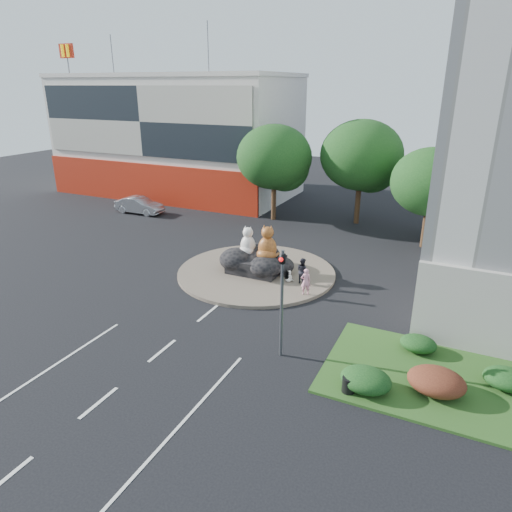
{
  "coord_description": "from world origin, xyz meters",
  "views": [
    {
      "loc": [
        11.53,
        -14.3,
        11.36
      ],
      "look_at": [
        0.89,
        8.09,
        2.0
      ],
      "focal_mm": 32.0,
      "sensor_mm": 36.0,
      "label": 1
    }
  ],
  "objects_px": {
    "pedestrian_pink": "(306,281)",
    "kitten_calico": "(233,265)",
    "cat_tabby": "(267,242)",
    "litter_bin": "(349,385)",
    "pedestrian_dark": "(302,271)",
    "cat_white": "(248,241)",
    "kitten_white": "(289,276)",
    "parked_car": "(139,205)"
  },
  "relations": [
    {
      "from": "pedestrian_pink",
      "to": "kitten_calico",
      "type": "bearing_deg",
      "value": -46.05
    },
    {
      "from": "cat_tabby",
      "to": "litter_bin",
      "type": "relative_size",
      "value": 3.51
    },
    {
      "from": "kitten_calico",
      "to": "pedestrian_dark",
      "type": "height_order",
      "value": "pedestrian_dark"
    },
    {
      "from": "cat_white",
      "to": "kitten_calico",
      "type": "xyz_separation_m",
      "value": [
        -0.68,
        -0.83,
        -1.47
      ]
    },
    {
      "from": "cat_white",
      "to": "pedestrian_pink",
      "type": "distance_m",
      "value": 5.27
    },
    {
      "from": "pedestrian_pink",
      "to": "cat_white",
      "type": "bearing_deg",
      "value": -56.86
    },
    {
      "from": "kitten_calico",
      "to": "litter_bin",
      "type": "relative_size",
      "value": 1.24
    },
    {
      "from": "cat_white",
      "to": "kitten_white",
      "type": "height_order",
      "value": "cat_white"
    },
    {
      "from": "parked_car",
      "to": "cat_white",
      "type": "bearing_deg",
      "value": -119.64
    },
    {
      "from": "cat_tabby",
      "to": "kitten_calico",
      "type": "distance_m",
      "value": 2.75
    },
    {
      "from": "cat_white",
      "to": "pedestrian_dark",
      "type": "distance_m",
      "value": 4.21
    },
    {
      "from": "kitten_calico",
      "to": "pedestrian_dark",
      "type": "distance_m",
      "value": 4.69
    },
    {
      "from": "cat_tabby",
      "to": "kitten_calico",
      "type": "xyz_separation_m",
      "value": [
        -2.13,
        -0.61,
        -1.63
      ]
    },
    {
      "from": "pedestrian_pink",
      "to": "parked_car",
      "type": "relative_size",
      "value": 0.33
    },
    {
      "from": "pedestrian_pink",
      "to": "pedestrian_dark",
      "type": "bearing_deg",
      "value": -95.43
    },
    {
      "from": "kitten_calico",
      "to": "pedestrian_pink",
      "type": "distance_m",
      "value": 5.54
    },
    {
      "from": "cat_tabby",
      "to": "pedestrian_dark",
      "type": "height_order",
      "value": "cat_tabby"
    },
    {
      "from": "cat_tabby",
      "to": "parked_car",
      "type": "bearing_deg",
      "value": 144.23
    },
    {
      "from": "pedestrian_dark",
      "to": "litter_bin",
      "type": "distance_m",
      "value": 10.24
    },
    {
      "from": "parked_car",
      "to": "cat_tabby",
      "type": "bearing_deg",
      "value": -118.15
    },
    {
      "from": "kitten_white",
      "to": "parked_car",
      "type": "distance_m",
      "value": 20.76
    },
    {
      "from": "kitten_white",
      "to": "pedestrian_dark",
      "type": "relative_size",
      "value": 0.46
    },
    {
      "from": "pedestrian_dark",
      "to": "litter_bin",
      "type": "xyz_separation_m",
      "value": [
        5.13,
        -8.84,
        -0.56
      ]
    },
    {
      "from": "kitten_white",
      "to": "pedestrian_pink",
      "type": "xyz_separation_m",
      "value": [
        1.49,
        -1.26,
        0.41
      ]
    },
    {
      "from": "kitten_calico",
      "to": "litter_bin",
      "type": "height_order",
      "value": "kitten_calico"
    },
    {
      "from": "kitten_white",
      "to": "parked_car",
      "type": "bearing_deg",
      "value": 106.63
    },
    {
      "from": "cat_white",
      "to": "pedestrian_pink",
      "type": "xyz_separation_m",
      "value": [
        4.68,
        -2.16,
        -1.09
      ]
    },
    {
      "from": "cat_white",
      "to": "cat_tabby",
      "type": "distance_m",
      "value": 1.48
    },
    {
      "from": "parked_car",
      "to": "pedestrian_dark",
      "type": "bearing_deg",
      "value": -116.46
    },
    {
      "from": "cat_tabby",
      "to": "parked_car",
      "type": "relative_size",
      "value": 0.48
    },
    {
      "from": "pedestrian_pink",
      "to": "pedestrian_dark",
      "type": "relative_size",
      "value": 0.98
    },
    {
      "from": "kitten_calico",
      "to": "parked_car",
      "type": "bearing_deg",
      "value": 166.6
    },
    {
      "from": "cat_white",
      "to": "kitten_white",
      "type": "distance_m",
      "value": 3.64
    },
    {
      "from": "pedestrian_pink",
      "to": "cat_tabby",
      "type": "bearing_deg",
      "value": -63.07
    },
    {
      "from": "kitten_calico",
      "to": "parked_car",
      "type": "xyz_separation_m",
      "value": [
        -14.76,
        9.08,
        0.17
      ]
    },
    {
      "from": "cat_tabby",
      "to": "pedestrian_pink",
      "type": "relative_size",
      "value": 1.44
    },
    {
      "from": "kitten_calico",
      "to": "pedestrian_dark",
      "type": "bearing_deg",
      "value": 18.68
    },
    {
      "from": "pedestrian_pink",
      "to": "parked_car",
      "type": "bearing_deg",
      "value": -59.47
    },
    {
      "from": "kitten_calico",
      "to": "kitten_white",
      "type": "height_order",
      "value": "kitten_calico"
    },
    {
      "from": "cat_white",
      "to": "pedestrian_dark",
      "type": "height_order",
      "value": "cat_white"
    },
    {
      "from": "kitten_white",
      "to": "pedestrian_pink",
      "type": "height_order",
      "value": "pedestrian_pink"
    },
    {
      "from": "kitten_calico",
      "to": "cat_tabby",
      "type": "bearing_deg",
      "value": 34.07
    }
  ]
}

